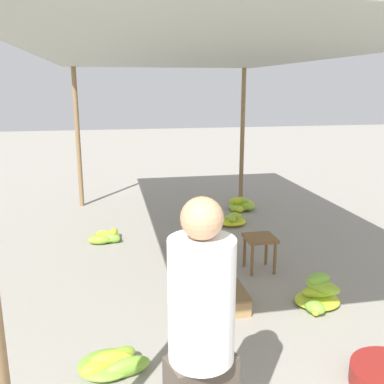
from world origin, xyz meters
The scene contains 12 objects.
canopy_post_back_left centered at (-1.49, 6.17, 1.20)m, with size 0.08×0.08×2.41m, color olive.
canopy_post_back_right centered at (1.49, 6.17, 1.20)m, with size 0.08×0.08×2.41m, color olive.
canopy_tarp centered at (0.00, 3.24, 2.43)m, with size 3.37×6.27×0.04m, color #9EA399.
vendor_foreground centered at (-0.55, 0.41, 0.83)m, with size 0.42×0.42×1.59m.
stool centered at (0.69, 2.92, 0.33)m, with size 0.34×0.34×0.42m.
banana_pile_left_0 centered at (-1.01, 1.40, 0.07)m, with size 0.55×0.38×0.16m.
banana_pile_left_1 centered at (-1.07, 4.23, 0.06)m, with size 0.46×0.39×0.15m.
banana_pile_right_0 centered at (0.96, 2.02, 0.10)m, with size 0.45×0.53×0.34m.
banana_pile_right_1 centered at (0.88, 4.61, 0.08)m, with size 0.48×0.47×0.20m.
banana_pile_right_2 centered at (1.25, 5.39, 0.08)m, with size 0.55×0.64×0.22m.
crate_near centered at (0.08, 3.60, 0.10)m, with size 0.52×0.52×0.20m.
crate_mid centered at (0.03, 2.17, 0.09)m, with size 0.50×0.50×0.17m.
Camera 1 is at (-0.96, -1.47, 2.09)m, focal length 40.00 mm.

